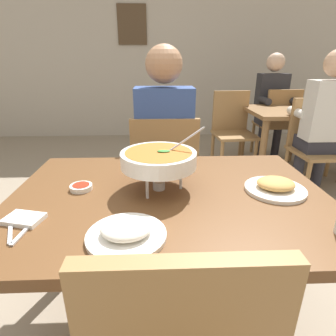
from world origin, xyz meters
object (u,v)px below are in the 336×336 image
at_px(sauce_dish, 81,187).
at_px(chair_bg_middle, 278,120).
at_px(dining_table_far, 293,121).
at_px(curry_bowl, 159,160).
at_px(chair_bg_corner, 232,127).
at_px(diner_main, 164,138).
at_px(dining_table_main, 169,216).
at_px(rice_plate, 126,232).
at_px(chair_diner_main, 164,173).
at_px(patron_bg_middle, 272,101).
at_px(chair_bg_right, 315,142).
at_px(appetizer_plate, 275,186).
at_px(patron_bg_right, 324,119).

height_order(sauce_dish, chair_bg_middle, chair_bg_middle).
distance_m(dining_table_far, chair_bg_middle, 0.47).
distance_m(curry_bowl, chair_bg_corner, 2.25).
relative_size(diner_main, dining_table_far, 1.31).
height_order(dining_table_main, diner_main, diner_main).
relative_size(rice_plate, chair_bg_middle, 0.27).
relative_size(chair_diner_main, patron_bg_middle, 0.69).
bearing_deg(rice_plate, chair_bg_middle, 58.79).
relative_size(chair_bg_middle, patron_bg_middle, 0.69).
bearing_deg(chair_bg_right, chair_bg_corner, 132.43).
bearing_deg(dining_table_main, appetizer_plate, 0.67).
bearing_deg(chair_bg_right, dining_table_far, 86.62).
bearing_deg(chair_bg_right, diner_main, -155.05).
xyz_separation_m(chair_bg_right, chair_bg_corner, (-0.60, 0.66, 0.00)).
relative_size(appetizer_plate, chair_bg_middle, 0.27).
relative_size(dining_table_far, chair_bg_corner, 1.11).
relative_size(chair_bg_middle, chair_bg_corner, 1.00).
xyz_separation_m(dining_table_main, patron_bg_right, (1.42, 1.35, 0.12)).
relative_size(rice_plate, dining_table_far, 0.24).
relative_size(chair_bg_corner, patron_bg_middle, 0.69).
height_order(dining_table_far, chair_bg_middle, chair_bg_middle).
bearing_deg(chair_bg_corner, chair_bg_right, -47.57).
xyz_separation_m(chair_bg_middle, chair_bg_corner, (-0.67, -0.32, 0.00)).
bearing_deg(patron_bg_right, chair_bg_middle, 86.03).
bearing_deg(patron_bg_middle, chair_bg_middle, -52.74).
bearing_deg(appetizer_plate, rice_plate, -153.00).
distance_m(sauce_dish, patron_bg_middle, 3.03).
bearing_deg(dining_table_main, patron_bg_right, 43.57).
xyz_separation_m(dining_table_main, appetizer_plate, (0.43, 0.01, 0.12)).
relative_size(sauce_dish, chair_bg_corner, 0.10).
xyz_separation_m(dining_table_main, curry_bowl, (-0.04, 0.04, 0.23)).
bearing_deg(curry_bowl, chair_bg_right, 43.32).
bearing_deg(chair_bg_middle, patron_bg_right, -93.97).
bearing_deg(patron_bg_right, rice_plate, -133.66).
height_order(appetizer_plate, dining_table_far, appetizer_plate).
height_order(dining_table_main, chair_diner_main, chair_diner_main).
xyz_separation_m(dining_table_main, dining_table_far, (1.46, 1.95, -0.02)).
bearing_deg(chair_diner_main, rice_plate, -97.94).
xyz_separation_m(diner_main, patron_bg_right, (1.42, 0.58, 0.00)).
height_order(diner_main, appetizer_plate, diner_main).
bearing_deg(appetizer_plate, chair_bg_corner, 79.30).
bearing_deg(chair_bg_corner, diner_main, -121.80).
relative_size(diner_main, patron_bg_right, 1.00).
bearing_deg(chair_bg_right, chair_diner_main, -153.97).
height_order(chair_bg_right, chair_bg_corner, same).
distance_m(curry_bowl, sauce_dish, 0.34).
bearing_deg(rice_plate, chair_diner_main, 82.06).
xyz_separation_m(rice_plate, chair_bg_middle, (1.63, 2.70, -0.24)).
height_order(dining_table_far, chair_bg_corner, chair_bg_corner).
bearing_deg(dining_table_main, diner_main, 90.00).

